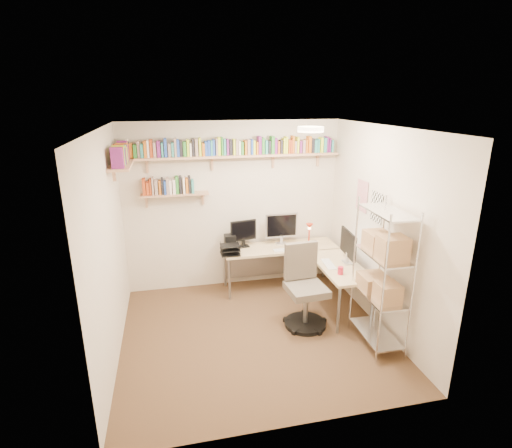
# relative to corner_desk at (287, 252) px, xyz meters

# --- Properties ---
(ground) EXTENTS (3.20, 3.20, 0.00)m
(ground) POSITION_rel_corner_desk_xyz_m (-0.69, -0.96, -0.66)
(ground) COLOR #43281C
(ground) RESTS_ON ground
(room_shell) EXTENTS (3.24, 3.04, 2.52)m
(room_shell) POSITION_rel_corner_desk_xyz_m (-0.69, -0.96, 0.89)
(room_shell) COLOR beige
(room_shell) RESTS_ON ground
(wall_shelves) EXTENTS (3.12, 1.09, 0.80)m
(wall_shelves) POSITION_rel_corner_desk_xyz_m (-1.13, 0.33, 1.37)
(wall_shelves) COLOR tan
(wall_shelves) RESTS_ON ground
(corner_desk) EXTENTS (1.78, 1.69, 1.15)m
(corner_desk) POSITION_rel_corner_desk_xyz_m (0.00, 0.00, 0.00)
(corner_desk) COLOR #CAB483
(corner_desk) RESTS_ON ground
(office_chair) EXTENTS (0.56, 0.57, 1.06)m
(office_chair) POSITION_rel_corner_desk_xyz_m (-0.02, -0.85, -0.21)
(office_chair) COLOR black
(office_chair) RESTS_ON ground
(wire_rack) EXTENTS (0.38, 0.76, 1.72)m
(wire_rack) POSITION_rel_corner_desk_xyz_m (0.67, -1.46, 0.33)
(wire_rack) COLOR silver
(wire_rack) RESTS_ON ground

